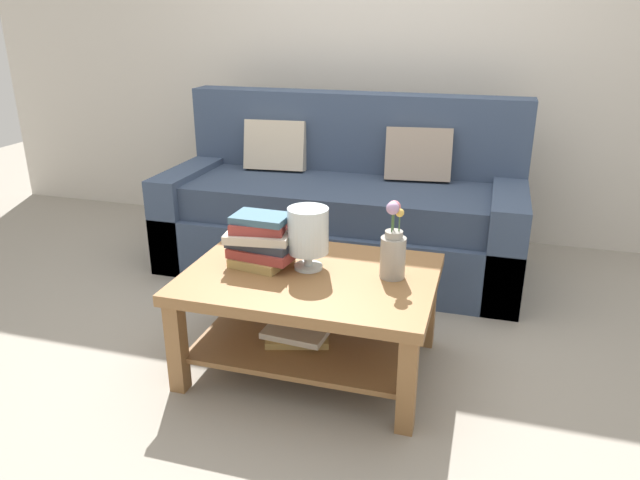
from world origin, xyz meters
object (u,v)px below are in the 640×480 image
(coffee_table, at_px, (310,300))
(flower_pitcher, at_px, (393,249))
(book_stack_main, at_px, (261,241))
(couch, at_px, (343,210))
(glass_hurricane_vase, at_px, (308,232))

(coffee_table, height_order, flower_pitcher, flower_pitcher)
(book_stack_main, bearing_deg, flower_pitcher, 2.71)
(couch, bearing_deg, coffee_table, -82.43)
(couch, relative_size, flower_pitcher, 6.44)
(couch, xyz_separation_m, book_stack_main, (-0.08, -1.18, 0.21))
(book_stack_main, height_order, flower_pitcher, flower_pitcher)
(coffee_table, xyz_separation_m, glass_hurricane_vase, (-0.02, 0.05, 0.30))
(glass_hurricane_vase, relative_size, flower_pitcher, 0.82)
(couch, bearing_deg, flower_pitcher, -65.99)
(couch, xyz_separation_m, glass_hurricane_vase, (0.14, -1.17, 0.27))
(couch, xyz_separation_m, coffee_table, (0.16, -1.22, -0.03))
(coffee_table, bearing_deg, flower_pitcher, 10.35)
(glass_hurricane_vase, xyz_separation_m, flower_pitcher, (0.37, 0.01, -0.04))
(glass_hurricane_vase, height_order, flower_pitcher, flower_pitcher)
(flower_pitcher, bearing_deg, glass_hurricane_vase, -177.98)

